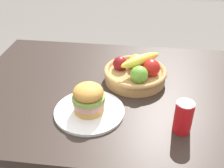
{
  "coord_description": "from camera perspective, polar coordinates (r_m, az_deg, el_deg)",
  "views": [
    {
      "loc": [
        0.07,
        -0.99,
        1.44
      ],
      "look_at": [
        -0.05,
        -0.05,
        0.81
      ],
      "focal_mm": 43.44,
      "sensor_mm": 36.0,
      "label": 1
    }
  ],
  "objects": [
    {
      "name": "dining_table",
      "position": [
        1.27,
        2.54,
        -4.88
      ],
      "size": [
        1.4,
        0.9,
        0.75
      ],
      "color": "#2D231E",
      "rests_on": "ground_plane"
    },
    {
      "name": "plate",
      "position": [
        1.08,
        -4.79,
        -5.71
      ],
      "size": [
        0.28,
        0.28,
        0.01
      ],
      "primitive_type": "cylinder",
      "color": "white",
      "rests_on": "dining_table"
    },
    {
      "name": "sandwich",
      "position": [
        1.04,
        -4.95,
        -2.97
      ],
      "size": [
        0.13,
        0.13,
        0.12
      ],
      "color": "tan",
      "rests_on": "plate"
    },
    {
      "name": "soda_can",
      "position": [
        1.0,
        14.8,
        -6.75
      ],
      "size": [
        0.07,
        0.07,
        0.13
      ],
      "color": "red",
      "rests_on": "dining_table"
    },
    {
      "name": "fruit_basket",
      "position": [
        1.25,
        5.09,
        2.51
      ],
      "size": [
        0.29,
        0.29,
        0.13
      ],
      "color": "tan",
      "rests_on": "dining_table"
    }
  ]
}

